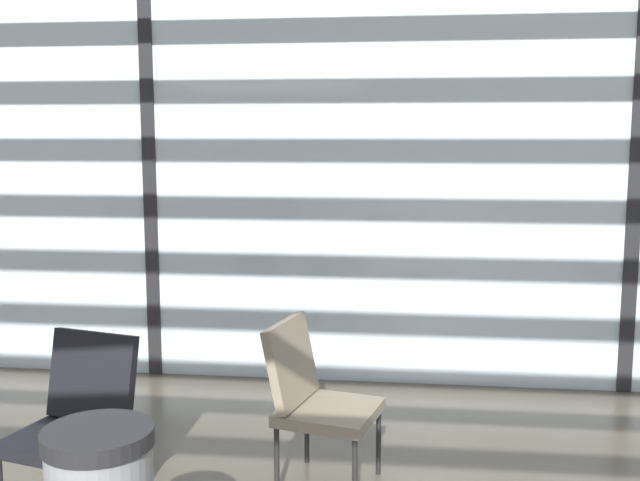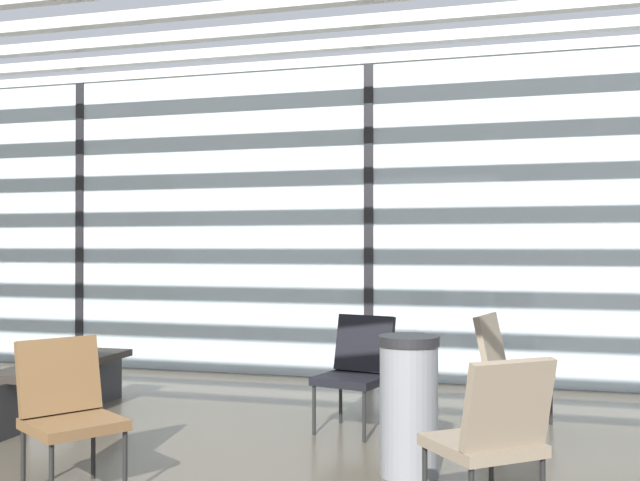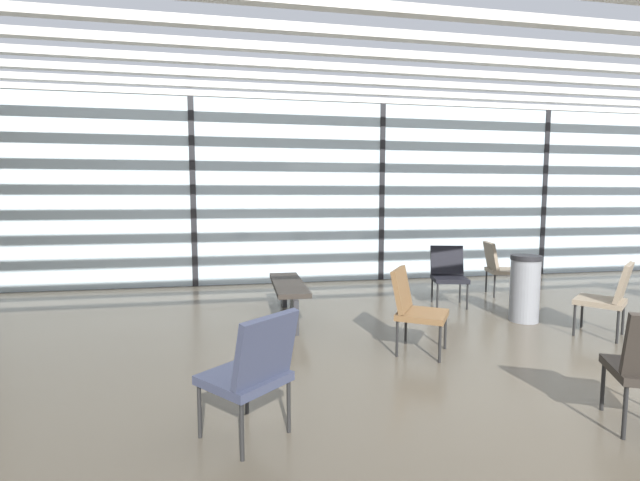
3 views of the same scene
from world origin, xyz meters
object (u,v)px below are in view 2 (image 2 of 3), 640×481
parked_airplane (462,206)px  lounge_chair_0 (493,431)px  lounge_chair_4 (506,363)px  lounge_chair_5 (68,405)px  trash_bin (409,405)px  waiting_bench (64,373)px  lounge_chair_6 (357,366)px

parked_airplane → lounge_chair_0: bearing=-84.7°
lounge_chair_4 → parked_airplane: bearing=20.7°
lounge_chair_5 → trash_bin: lounge_chair_5 is taller
parked_airplane → waiting_bench: size_ratio=6.73×
lounge_chair_0 → lounge_chair_5: same height
lounge_chair_5 → trash_bin: size_ratio=1.01×
lounge_chair_0 → waiting_bench: lounge_chair_0 is taller
lounge_chair_4 → lounge_chair_5: size_ratio=1.00×
parked_airplane → lounge_chair_4: size_ratio=13.15×
lounge_chair_6 → waiting_bench: size_ratio=0.51×
lounge_chair_0 → lounge_chair_5: bearing=-37.3°
lounge_chair_5 → waiting_bench: size_ratio=0.51×
parked_airplane → lounge_chair_0: size_ratio=13.15×
trash_bin → lounge_chair_5: bearing=-156.2°
lounge_chair_6 → waiting_bench: (-2.42, -0.25, -0.13)m
lounge_chair_0 → lounge_chair_6: (-1.09, 1.78, 0.00)m
parked_airplane → lounge_chair_6: 8.73m
lounge_chair_4 → lounge_chair_6: (-1.10, -0.44, 0.00)m
parked_airplane → waiting_bench: bearing=-106.1°
parked_airplane → trash_bin: size_ratio=13.31×
parked_airplane → waiting_bench: (-2.55, -8.81, -1.81)m
lounge_chair_4 → waiting_bench: lounge_chair_4 is taller
lounge_chair_6 → lounge_chair_4: bearing=36.2°
lounge_chair_5 → trash_bin: (1.86, 0.82, -0.06)m
lounge_chair_5 → lounge_chair_6: 2.25m
lounge_chair_4 → waiting_bench: (-3.53, -0.69, -0.13)m
parked_airplane → lounge_chair_5: 10.63m
lounge_chair_5 → lounge_chair_0: bearing=-55.5°
lounge_chair_4 → trash_bin: bearing=173.2°
parked_airplane → lounge_chair_0: 10.52m
waiting_bench → trash_bin: bearing=-104.2°
parked_airplane → waiting_bench: parked_airplane is taller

